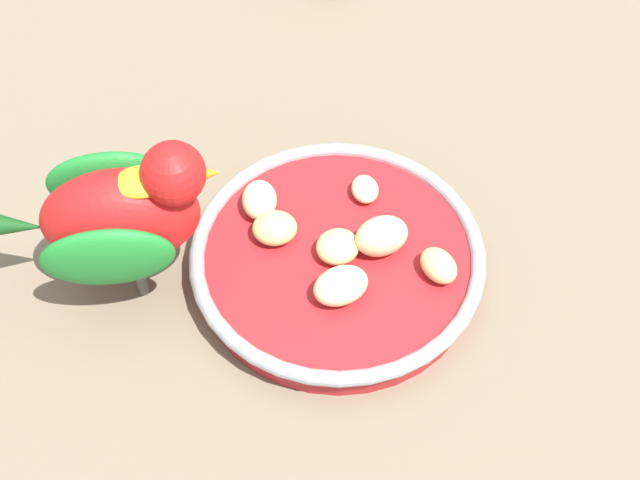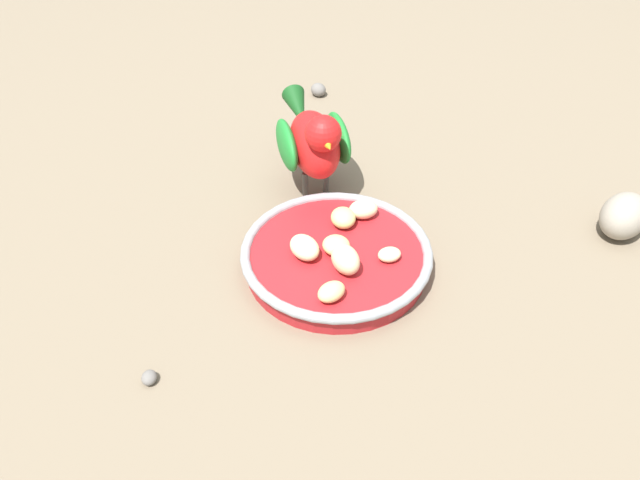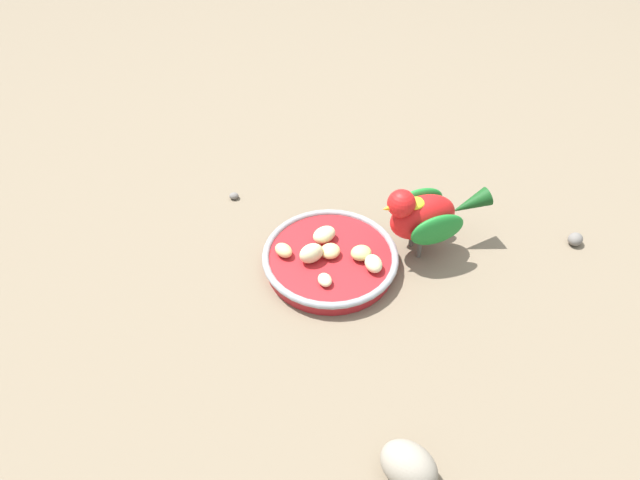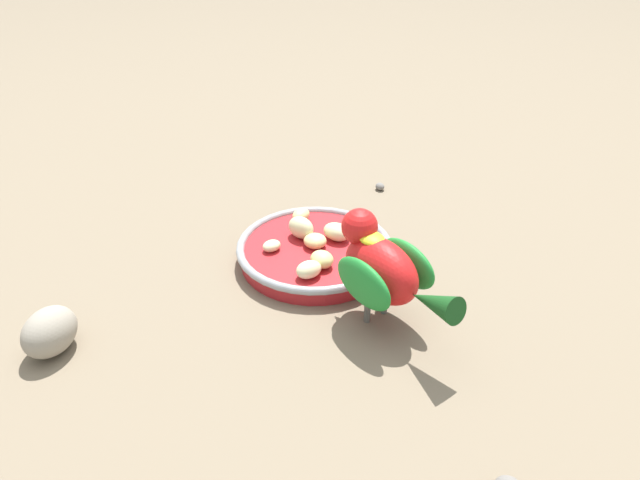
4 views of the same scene
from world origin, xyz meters
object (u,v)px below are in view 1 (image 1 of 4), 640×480
apple_piece_3 (341,286)px  apple_piece_5 (439,266)px  feeding_bowl (337,260)px  apple_piece_4 (275,228)px  apple_piece_0 (259,200)px  apple_piece_1 (381,236)px  apple_piece_2 (365,189)px  parrot (114,213)px  apple_piece_6 (338,247)px

apple_piece_3 → apple_piece_5: apple_piece_3 is taller
feeding_bowl → apple_piece_4: apple_piece_4 is taller
apple_piece_4 → apple_piece_5: 0.12m
feeding_bowl → apple_piece_0: apple_piece_0 is taller
apple_piece_1 → apple_piece_2: 0.05m
apple_piece_2 → parrot: 0.18m
feeding_bowl → apple_piece_5: apple_piece_5 is taller
apple_piece_3 → apple_piece_0: bearing=59.9°
apple_piece_2 → parrot: bearing=131.5°
apple_piece_2 → apple_piece_3: (-0.09, -0.02, 0.00)m
apple_piece_0 → parrot: parrot is taller
feeding_bowl → parrot: 0.16m
apple_piece_4 → feeding_bowl: bearing=-86.2°
apple_piece_1 → apple_piece_5: 0.04m
feeding_bowl → parrot: bearing=114.2°
apple_piece_1 → apple_piece_4: 0.07m
apple_piece_0 → apple_piece_6: 0.07m
apple_piece_0 → apple_piece_6: (-0.02, -0.07, -0.00)m
apple_piece_6 → apple_piece_1: bearing=-59.0°
parrot → apple_piece_4: bearing=3.8°
feeding_bowl → apple_piece_5: 0.07m
apple_piece_2 → apple_piece_3: apple_piece_3 is taller
apple_piece_0 → apple_piece_6: bearing=-103.6°
feeding_bowl → apple_piece_3: (-0.03, -0.01, 0.02)m
apple_piece_0 → apple_piece_5: bearing=-92.1°
feeding_bowl → apple_piece_2: (0.06, 0.00, 0.01)m
apple_piece_1 → apple_piece_6: 0.03m
apple_piece_2 → apple_piece_1: bearing=-146.4°
apple_piece_5 → apple_piece_3: bearing=127.6°
apple_piece_3 → apple_piece_6: size_ratio=1.25×
apple_piece_5 → apple_piece_0: bearing=87.9°
apple_piece_6 → parrot: bearing=114.0°
apple_piece_1 → parrot: bearing=115.2°
apple_piece_4 → apple_piece_5: size_ratio=1.04×
apple_piece_1 → apple_piece_5: apple_piece_1 is taller
apple_piece_1 → apple_piece_4: (-0.02, 0.07, -0.00)m
apple_piece_5 → apple_piece_4: bearing=96.9°
apple_piece_5 → apple_piece_6: 0.07m
apple_piece_0 → apple_piece_2: (0.04, -0.06, -0.00)m
apple_piece_1 → apple_piece_4: bearing=104.3°
apple_piece_2 → apple_piece_4: bearing=143.2°
apple_piece_0 → apple_piece_5: apple_piece_0 is taller
apple_piece_1 → apple_piece_2: size_ratio=1.51×
apple_piece_5 → parrot: bearing=109.2°
apple_piece_0 → apple_piece_6: apple_piece_0 is taller
apple_piece_4 → parrot: (-0.06, 0.09, 0.04)m
apple_piece_4 → apple_piece_6: bearing=-86.7°
apple_piece_0 → apple_piece_4: 0.03m
feeding_bowl → apple_piece_6: 0.02m
feeding_bowl → parrot: parrot is taller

